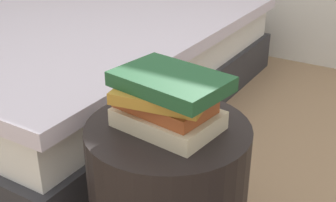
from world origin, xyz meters
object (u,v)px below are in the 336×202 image
book_cream (167,119)px  book_rust (164,104)px  book_forest (171,81)px  book_ochre (163,94)px  bed (79,56)px  side_table (168,195)px

book_cream → book_rust: 0.05m
book_rust → book_forest: bearing=22.6°
book_ochre → book_rust: bearing=105.3°
book_cream → book_rust: bearing=-152.8°
book_cream → book_forest: 0.12m
book_cream → book_ochre: 0.08m
bed → book_cream: bed is taller
book_rust → book_forest: size_ratio=0.87×
book_forest → book_ochre: bearing=-132.8°
side_table → book_ochre: book_ochre is taller
book_cream → book_ochre: size_ratio=1.10×
bed → book_forest: size_ratio=6.81×
side_table → book_ochre: size_ratio=1.92×
bed → book_cream: size_ratio=7.36×
book_rust → book_cream: bearing=28.4°
book_cream → book_ochre: (-0.01, -0.01, 0.08)m
side_table → book_cream: size_ratio=1.75×
side_table → book_rust: 0.31m
bed → book_ochre: size_ratio=8.10×
bed → book_cream: (1.06, -0.79, 0.27)m
book_cream → bed: bearing=149.8°
bed → book_ochre: bearing=-37.1°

